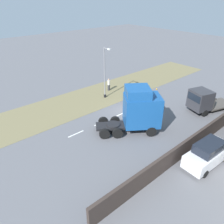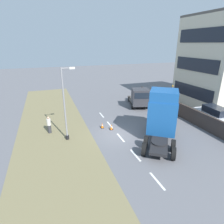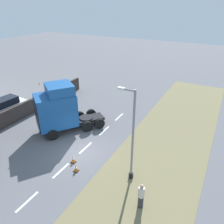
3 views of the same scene
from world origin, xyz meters
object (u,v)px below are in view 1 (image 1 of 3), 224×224
(lorry_cab, at_px, (139,110))
(pedestrian, at_px, (109,85))
(flatbed_truck, at_px, (203,101))
(parked_car, at_px, (208,153))
(traffic_cone_trailing, at_px, (133,106))
(lamp_post, at_px, (105,76))
(traffic_cone_lead, at_px, (132,102))

(lorry_cab, xyz_separation_m, pedestrian, (-10.00, 4.53, -1.48))
(flatbed_truck, xyz_separation_m, parked_car, (4.93, -8.02, -0.44))
(pedestrian, xyz_separation_m, traffic_cone_trailing, (6.12, -1.35, -0.59))
(lamp_post, height_order, pedestrian, lamp_post)
(flatbed_truck, relative_size, parked_car, 1.30)
(flatbed_truck, height_order, pedestrian, flatbed_truck)
(lamp_post, bearing_deg, flatbed_truck, 29.56)
(lorry_cab, relative_size, traffic_cone_trailing, 11.00)
(parked_car, bearing_deg, lamp_post, 176.25)
(lorry_cab, relative_size, traffic_cone_lead, 11.00)
(flatbed_truck, bearing_deg, parked_car, 138.71)
(traffic_cone_lead, xyz_separation_m, traffic_cone_trailing, (0.78, -0.70, 0.00))
(flatbed_truck, bearing_deg, lorry_cab, 92.89)
(pedestrian, bearing_deg, flatbed_truck, 18.36)
(flatbed_truck, xyz_separation_m, pedestrian, (-12.17, -4.04, -0.59))
(parked_car, xyz_separation_m, traffic_cone_lead, (-11.77, 3.34, -0.74))
(flatbed_truck, distance_m, parked_car, 9.43)
(parked_car, distance_m, traffic_cone_lead, 12.26)
(lorry_cab, bearing_deg, lamp_post, -161.15)
(lamp_post, bearing_deg, parked_car, -7.43)
(lamp_post, distance_m, traffic_cone_lead, 4.86)
(lorry_cab, bearing_deg, traffic_cone_lead, 176.03)
(flatbed_truck, xyz_separation_m, traffic_cone_trailing, (-6.05, -5.39, -1.18))
(pedestrian, bearing_deg, lorry_cab, -24.40)
(flatbed_truck, height_order, lamp_post, lamp_post)
(lorry_cab, distance_m, lamp_post, 8.82)
(traffic_cone_lead, bearing_deg, lamp_post, -160.64)
(pedestrian, bearing_deg, traffic_cone_lead, -6.91)
(flatbed_truck, xyz_separation_m, lamp_post, (-10.58, -6.00, 1.62))
(parked_car, height_order, pedestrian, parked_car)
(traffic_cone_trailing, bearing_deg, lorry_cab, -39.40)
(parked_car, distance_m, lamp_post, 15.78)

